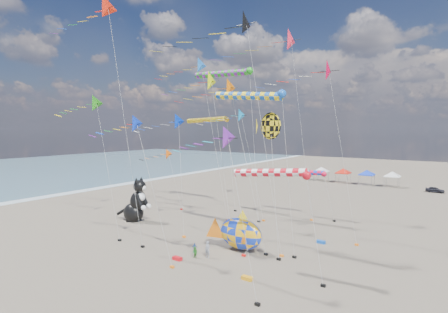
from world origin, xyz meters
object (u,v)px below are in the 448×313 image
person_adult (208,250)px  child_green (195,252)px  cat_inflatable (135,199)px  fish_inflatable (240,233)px  child_blue (194,248)px  parked_car (435,190)px

person_adult → child_green: bearing=-137.7°
person_adult → child_green: 1.21m
cat_inflatable → person_adult: bearing=-27.6°
fish_inflatable → child_blue: size_ratio=6.61×
parked_car → cat_inflatable: bearing=148.5°
child_green → parked_car: size_ratio=0.34×
person_adult → parked_car: size_ratio=0.50×
cat_inflatable → parked_car: cat_inflatable is taller
cat_inflatable → fish_inflatable: size_ratio=0.93×
child_green → fish_inflatable: bearing=66.0°
child_blue → fish_inflatable: bearing=-0.0°
fish_inflatable → cat_inflatable: bearing=174.2°
fish_inflatable → parked_car: (13.76, 48.14, -1.25)m
person_adult → fish_inflatable: bearing=68.5°
cat_inflatable → fish_inflatable: (17.29, -1.75, -1.15)m
child_blue → parked_car: bearing=31.5°
child_blue → parked_car: 53.85m
cat_inflatable → child_blue: size_ratio=6.12×
cat_inflatable → person_adult: (15.73, -5.01, -2.14)m
fish_inflatable → child_green: (-2.48, -3.99, -1.25)m
fish_inflatable → person_adult: 3.75m
child_green → person_adult: bearing=46.1°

